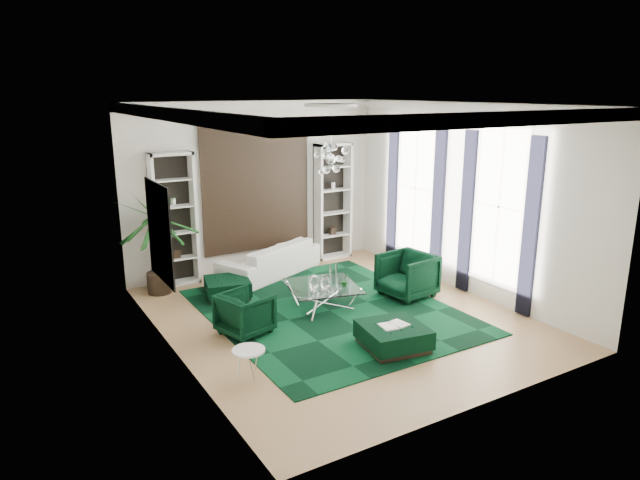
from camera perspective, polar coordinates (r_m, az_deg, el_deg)
floor at (r=10.54m, az=1.84°, el=-7.73°), size 6.00×7.00×0.02m
ceiling at (r=9.73m, az=2.04°, el=13.51°), size 6.00×7.00×0.02m
wall_back at (r=13.00m, az=-6.50°, el=5.32°), size 6.00×0.02×3.80m
wall_front at (r=7.36m, az=16.89°, el=-2.70°), size 6.00×0.02×3.80m
wall_left at (r=8.75m, az=-14.88°, el=0.20°), size 0.02×7.00×3.80m
wall_right at (r=11.84m, az=14.32°, el=4.00°), size 0.02×7.00×3.80m
crown_molding at (r=9.73m, az=2.03°, el=12.87°), size 6.00×7.00×0.18m
ceiling_medallion at (r=9.99m, az=1.07°, el=13.33°), size 0.90×0.90×0.05m
tapestry at (r=12.95m, az=-6.41°, el=5.28°), size 2.50×0.06×2.80m
shelving_left at (r=12.24m, az=-14.36°, el=1.96°), size 0.90×0.38×2.80m
shelving_right at (r=13.82m, az=1.30°, el=3.88°), size 0.90×0.38×2.80m
painting at (r=9.33m, az=-15.67°, el=0.74°), size 0.04×1.30×1.60m
window_near at (r=11.22m, az=17.48°, el=3.19°), size 0.03×1.10×2.90m
curtain_near_a at (r=10.76m, az=20.32°, el=1.10°), size 0.07×0.30×3.25m
curtain_near_b at (r=11.76m, az=14.46°, el=2.68°), size 0.07×0.30×3.25m
window_far at (r=12.90m, az=9.55°, el=5.13°), size 0.03×1.10×2.90m
curtain_far_a at (r=12.35m, az=11.71°, el=3.42°), size 0.07×0.30×3.25m
curtain_far_b at (r=13.52m, az=7.26°, el=4.59°), size 0.07×0.30×3.25m
rug at (r=10.77m, az=0.98°, el=-7.10°), size 4.20×5.00×0.02m
sofa at (r=12.76m, az=-5.06°, el=-1.91°), size 2.68×1.89×0.73m
armchair_left at (r=9.80m, az=-7.50°, el=-7.29°), size 0.99×0.97×0.73m
armchair_right at (r=11.51m, az=8.69°, el=-3.51°), size 1.08×1.06×0.89m
coffee_table at (r=10.89m, az=0.29°, el=-5.66°), size 1.53×1.53×0.44m
ottoman_side at (r=11.57m, az=-9.23°, el=-4.77°), size 1.02×1.02×0.38m
ottoman_front at (r=9.33m, az=7.33°, el=-9.60°), size 1.11×1.11×0.39m
book at (r=9.25m, az=7.38°, el=-8.41°), size 0.46×0.31×0.03m
side_table at (r=8.39m, az=-7.11°, el=-12.28°), size 0.60×0.60×0.46m
palm at (r=11.80m, az=-16.14°, el=0.90°), size 2.07×2.07×2.62m
chandelier at (r=10.05m, az=1.05°, el=8.08°), size 0.98×0.98×0.68m
table_plant at (r=10.72m, az=2.48°, el=-4.04°), size 0.17×0.16×0.26m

